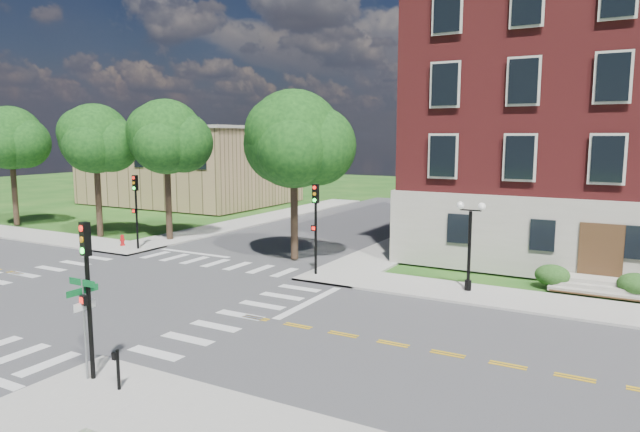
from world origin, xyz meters
The scene contains 19 objects.
ground centered at (0.00, 0.00, 0.00)m, with size 160.00×160.00×0.00m, color #1A4C15.
road_ew centered at (0.00, 0.00, 0.01)m, with size 90.00×12.00×0.01m, color #3D3D3F.
road_ns centered at (0.00, 0.00, 0.01)m, with size 12.00×90.00×0.01m, color #3D3D3F.
sidewalk_ne centered at (15.38, 15.38, 0.06)m, with size 34.00×34.00×0.12m.
sidewalk_nw centered at (-15.38, 15.38, 0.06)m, with size 34.00×34.00×0.12m.
crosswalk_east centered at (7.20, 0.00, 0.00)m, with size 2.20×10.20×0.02m, color silver, non-canonical shape.
stop_bar_east centered at (8.80, 3.00, 0.00)m, with size 0.40×5.50×0.00m, color silver.
secondary_building centered at (-22.00, 30.00, 4.28)m, with size 20.40×15.40×8.30m.
tree_a centered at (-23.12, 10.03, 7.22)m, with size 5.10×5.10×9.68m.
tree_b centered at (-12.77, 9.72, 7.18)m, with size 4.97×4.97×9.58m.
tree_c centered at (-7.56, 11.37, 7.32)m, with size 5.22×5.22×9.84m.
tree_d centered at (3.69, 10.06, 7.21)m, with size 5.74×5.74×9.98m.
traffic_signal_se centered at (7.22, -7.40, 3.19)m, with size 0.37×0.42×4.80m.
traffic_signal_ne centered at (6.65, 7.37, 3.19)m, with size 0.34×0.38×4.80m.
traffic_signal_nw centered at (-6.90, 7.76, 3.19)m, with size 0.33×0.37×4.80m.
twin_lamp_west centered at (14.59, 8.07, 2.52)m, with size 1.36×0.36×4.23m.
street_sign_pole centered at (7.12, -7.50, 2.31)m, with size 1.10×1.10×3.10m.
push_button_post centered at (8.51, -7.57, 0.80)m, with size 0.14×0.21×1.20m.
fire_hydrant centered at (-8.58, 8.00, 0.46)m, with size 0.35×0.35×0.75m.
Camera 1 is at (21.21, -18.43, 7.42)m, focal length 32.00 mm.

